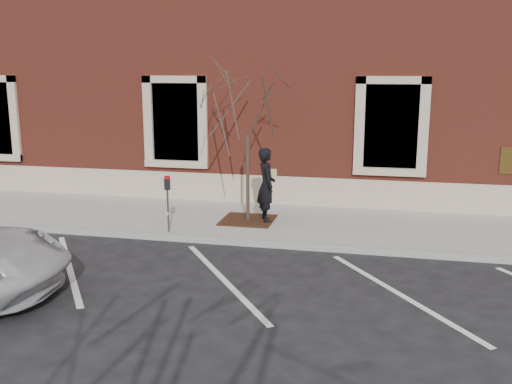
# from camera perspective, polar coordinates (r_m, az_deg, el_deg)

# --- Properties ---
(ground) EXTENTS (120.00, 120.00, 0.00)m
(ground) POSITION_cam_1_polar(r_m,az_deg,el_deg) (12.85, -0.59, -5.35)
(ground) COLOR #28282B
(ground) RESTS_ON ground
(sidewalk_near) EXTENTS (40.00, 3.50, 0.15)m
(sidewalk_near) POSITION_cam_1_polar(r_m,az_deg,el_deg) (14.47, 1.00, -3.04)
(sidewalk_near) COLOR #AAA69F
(sidewalk_near) RESTS_ON ground
(curb_near) EXTENTS (40.00, 0.12, 0.15)m
(curb_near) POSITION_cam_1_polar(r_m,az_deg,el_deg) (12.78, -0.64, -5.10)
(curb_near) COLOR #9E9E99
(curb_near) RESTS_ON ground
(parking_stripes) EXTENTS (28.00, 4.40, 0.01)m
(parking_stripes) POSITION_cam_1_polar(r_m,az_deg,el_deg) (10.83, -3.27, -8.73)
(parking_stripes) COLOR silver
(parking_stripes) RESTS_ON ground
(building_civic) EXTENTS (40.00, 8.62, 8.00)m
(building_civic) POSITION_cam_1_polar(r_m,az_deg,el_deg) (19.87, 4.61, 12.46)
(building_civic) COLOR maroon
(building_civic) RESTS_ON ground
(man) EXTENTS (0.67, 0.79, 1.85)m
(man) POSITION_cam_1_polar(r_m,az_deg,el_deg) (14.04, 1.04, 0.68)
(man) COLOR black
(man) RESTS_ON sidewalk_near
(parking_meter) EXTENTS (0.12, 0.09, 1.33)m
(parking_meter) POSITION_cam_1_polar(r_m,az_deg,el_deg) (13.26, -8.84, -0.14)
(parking_meter) COLOR #595B60
(parking_meter) RESTS_ON sidewalk_near
(tree_grate) EXTENTS (1.29, 1.29, 0.03)m
(tree_grate) POSITION_cam_1_polar(r_m,az_deg,el_deg) (14.33, -0.82, -2.81)
(tree_grate) COLOR #3E1C13
(tree_grate) RESTS_ON sidewalk_near
(sapling) EXTENTS (2.33, 2.33, 3.89)m
(sapling) POSITION_cam_1_polar(r_m,az_deg,el_deg) (13.88, -0.85, 8.04)
(sapling) COLOR #423428
(sapling) RESTS_ON sidewalk_near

